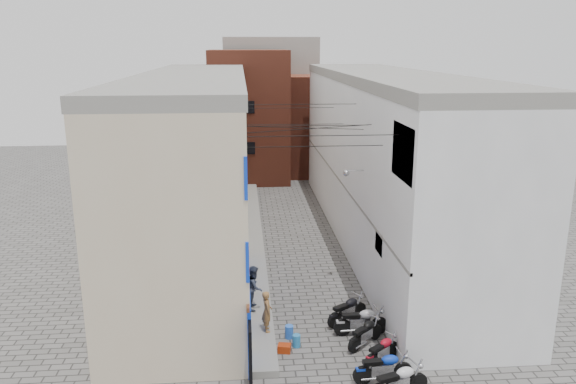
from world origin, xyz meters
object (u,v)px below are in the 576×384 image
object	(u,v)px
motorcycle_g	(347,309)
water_jug_far	(289,332)
motorcycle_b	(399,380)
motorcycle_f	(361,320)
motorcycle_c	(383,366)
motorcycle_d	(382,349)
motorcycle_e	(366,332)
red_crate	(284,348)
person_a	(267,311)
person_b	(254,287)
water_jug_near	(296,341)

from	to	relation	value
motorcycle_g	water_jug_far	distance (m)	2.54
motorcycle_b	motorcycle_f	distance (m)	3.91
motorcycle_f	motorcycle_c	bearing A→B (deg)	0.05
motorcycle_b	water_jug_far	size ratio (longest dim) A/B	4.30
motorcycle_d	motorcycle_b	bearing A→B (deg)	-37.14
motorcycle_b	motorcycle_e	distance (m)	3.12
red_crate	person_a	bearing A→B (deg)	116.31
motorcycle_b	motorcycle_d	distance (m)	1.96
motorcycle_b	motorcycle_f	size ratio (longest dim) A/B	1.01
motorcycle_e	motorcycle_f	xyz separation A→B (m)	(0.01, 0.80, 0.06)
motorcycle_c	motorcycle_e	world-z (taller)	motorcycle_c
motorcycle_e	motorcycle_f	bearing A→B (deg)	138.47
motorcycle_e	motorcycle_g	bearing A→B (deg)	149.54
person_a	person_b	world-z (taller)	person_b
motorcycle_g	person_b	distance (m)	3.73
motorcycle_d	motorcycle_e	xyz separation A→B (m)	(-0.32, 1.14, 0.03)
motorcycle_d	red_crate	world-z (taller)	motorcycle_d
motorcycle_b	motorcycle_d	xyz separation A→B (m)	(0.00, 1.96, -0.10)
water_jug_far	red_crate	xyz separation A→B (m)	(-0.25, -0.95, -0.10)
motorcycle_e	red_crate	bearing A→B (deg)	-127.22
motorcycle_f	person_a	xyz separation A→B (m)	(-3.45, 0.12, 0.43)
motorcycle_f	water_jug_near	xyz separation A→B (m)	(-2.45, -0.66, -0.37)
motorcycle_f	motorcycle_g	world-z (taller)	motorcycle_f
motorcycle_e	person_b	bearing A→B (deg)	-166.96
motorcycle_e	water_jug_near	size ratio (longest dim) A/B	4.10
person_b	red_crate	distance (m)	3.30
person_a	motorcycle_e	bearing A→B (deg)	-112.27
motorcycle_e	motorcycle_d	bearing A→B (deg)	-25.17
motorcycle_c	motorcycle_f	bearing A→B (deg)	176.95
person_a	water_jug_near	size ratio (longest dim) A/B	3.44
water_jug_far	motorcycle_e	bearing A→B (deg)	-16.17
motorcycle_c	person_a	xyz separation A→B (m)	(-3.51, 3.17, 0.45)
water_jug_near	person_b	bearing A→B (deg)	117.90
motorcycle_b	motorcycle_f	bearing A→B (deg)	166.31
motorcycle_d	water_jug_near	size ratio (longest dim) A/B	3.83
water_jug_far	motorcycle_c	bearing A→B (deg)	-48.06
water_jug_near	motorcycle_e	bearing A→B (deg)	-3.23
motorcycle_f	water_jug_far	bearing A→B (deg)	-90.45
motorcycle_e	person_a	distance (m)	3.60
motorcycle_e	person_b	xyz separation A→B (m)	(-3.85, 2.81, 0.59)
person_b	person_a	bearing A→B (deg)	-159.87
motorcycle_f	red_crate	xyz separation A→B (m)	(-2.90, -0.98, -0.45)
motorcycle_b	motorcycle_f	xyz separation A→B (m)	(-0.31, 3.90, -0.01)
person_b	motorcycle_e	bearing A→B (deg)	-118.29
motorcycle_e	motorcycle_f	size ratio (longest dim) A/B	0.90
motorcycle_d	motorcycle_f	world-z (taller)	motorcycle_f
person_a	water_jug_far	world-z (taller)	person_a
motorcycle_b	person_b	xyz separation A→B (m)	(-4.17, 5.91, 0.53)
motorcycle_f	person_b	xyz separation A→B (m)	(-3.86, 2.01, 0.53)
motorcycle_b	motorcycle_g	xyz separation A→B (m)	(-0.64, 4.85, -0.03)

